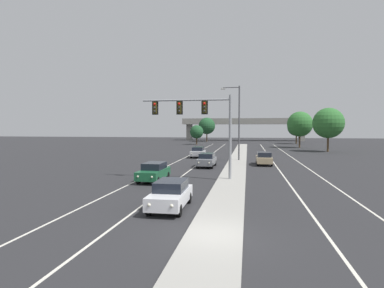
{
  "coord_description": "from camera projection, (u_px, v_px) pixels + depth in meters",
  "views": [
    {
      "loc": [
        1.35,
        -13.08,
        4.58
      ],
      "look_at": [
        -3.2,
        13.07,
        3.2
      ],
      "focal_mm": 30.05,
      "sensor_mm": 36.0,
      "label": 1
    }
  ],
  "objects": [
    {
      "name": "ground_plane",
      "position": [
        214.0,
        238.0,
        13.34
      ],
      "size": [
        260.0,
        260.0,
        0.0
      ],
      "primitive_type": "plane",
      "color": "#28282B"
    },
    {
      "name": "median_island",
      "position": [
        233.0,
        174.0,
        31.04
      ],
      "size": [
        2.4,
        110.0,
        0.15
      ],
      "primitive_type": "cube",
      "color": "#9E9B93",
      "rests_on": "ground"
    },
    {
      "name": "lane_stripe_oncoming_center",
      "position": [
        197.0,
        165.0,
        38.74
      ],
      "size": [
        0.14,
        100.0,
        0.01
      ],
      "primitive_type": "cube",
      "color": "silver",
      "rests_on": "ground"
    },
    {
      "name": "lane_stripe_receding_center",
      "position": [
        277.0,
        167.0,
        37.13
      ],
      "size": [
        0.14,
        100.0,
        0.01
      ],
      "primitive_type": "cube",
      "color": "silver",
      "rests_on": "ground"
    },
    {
      "name": "edge_stripe_left",
      "position": [
        170.0,
        165.0,
        39.3
      ],
      "size": [
        0.14,
        100.0,
        0.01
      ],
      "primitive_type": "cube",
      "color": "silver",
      "rests_on": "ground"
    },
    {
      "name": "edge_stripe_right",
      "position": [
        307.0,
        167.0,
        36.56
      ],
      "size": [
        0.14,
        100.0,
        0.01
      ],
      "primitive_type": "cube",
      "color": "silver",
      "rests_on": "ground"
    },
    {
      "name": "overhead_signal_mast",
      "position": [
        199.0,
        117.0,
        27.82
      ],
      "size": [
        7.87,
        0.44,
        7.2
      ],
      "color": "gray",
      "rests_on": "median_island"
    },
    {
      "name": "street_lamp_median",
      "position": [
        237.0,
        118.0,
        43.31
      ],
      "size": [
        2.58,
        0.28,
        10.0
      ],
      "color": "#4C4C51",
      "rests_on": "median_island"
    },
    {
      "name": "car_oncoming_white",
      "position": [
        171.0,
        194.0,
        18.07
      ],
      "size": [
        1.86,
        4.48,
        1.58
      ],
      "color": "silver",
      "rests_on": "ground"
    },
    {
      "name": "car_oncoming_green",
      "position": [
        154.0,
        172.0,
        27.26
      ],
      "size": [
        1.9,
        4.5,
        1.58
      ],
      "color": "#195633",
      "rests_on": "ground"
    },
    {
      "name": "car_oncoming_grey",
      "position": [
        207.0,
        160.0,
        37.08
      ],
      "size": [
        1.89,
        4.5,
        1.58
      ],
      "color": "slate",
      "rests_on": "ground"
    },
    {
      "name": "car_oncoming_silver",
      "position": [
        198.0,
        152.0,
        48.94
      ],
      "size": [
        1.83,
        4.47,
        1.58
      ],
      "color": "#B7B7BC",
      "rests_on": "ground"
    },
    {
      "name": "car_receding_tan",
      "position": [
        264.0,
        158.0,
        39.08
      ],
      "size": [
        1.86,
        4.48,
        1.58
      ],
      "color": "tan",
      "rests_on": "ground"
    },
    {
      "name": "overpass_bridge",
      "position": [
        244.0,
        124.0,
        110.84
      ],
      "size": [
        42.4,
        6.4,
        7.65
      ],
      "color": "gray",
      "rests_on": "ground"
    },
    {
      "name": "tree_far_left_c",
      "position": [
        197.0,
        132.0,
        85.06
      ],
      "size": [
        3.56,
        3.56,
        5.16
      ],
      "color": "#4C3823",
      "rests_on": "ground"
    },
    {
      "name": "tree_far_right_b",
      "position": [
        328.0,
        123.0,
        59.74
      ],
      "size": [
        5.68,
        5.68,
        8.22
      ],
      "color": "#4C3823",
      "rests_on": "ground"
    },
    {
      "name": "tree_far_right_a",
      "position": [
        300.0,
        124.0,
        71.46
      ],
      "size": [
        5.6,
        5.6,
        8.1
      ],
      "color": "#4C3823",
      "rests_on": "ground"
    },
    {
      "name": "tree_far_right_c",
      "position": [
        296.0,
        127.0,
        88.47
      ],
      "size": [
        4.92,
        4.92,
        7.12
      ],
      "color": "#4C3823",
      "rests_on": "ground"
    },
    {
      "name": "tree_far_left_a",
      "position": [
        207.0,
        126.0,
        102.45
      ],
      "size": [
        5.31,
        5.31,
        7.69
      ],
      "color": "#4C3823",
      "rests_on": "ground"
    }
  ]
}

